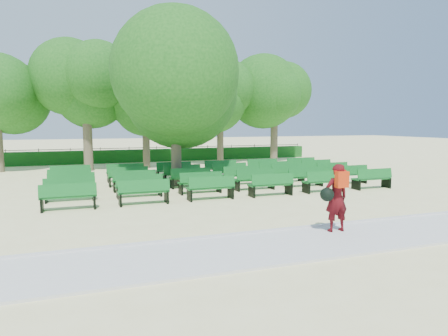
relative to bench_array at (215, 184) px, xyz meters
name	(u,v)px	position (x,y,z in m)	size (l,w,h in m)	color
ground	(198,193)	(-1.22, -1.47, -0.09)	(120.00, 120.00, 0.00)	#EFE79E
paving	(290,245)	(-1.22, -8.87, -0.06)	(30.00, 2.20, 0.06)	silver
curb	(268,232)	(-1.22, -7.72, -0.04)	(30.00, 0.12, 0.10)	silver
hedge	(144,156)	(-1.22, 12.53, 0.36)	(26.00, 0.70, 0.90)	#145017
fence	(143,161)	(-1.22, 12.93, -0.09)	(26.00, 0.10, 1.02)	black
tree_line	(154,167)	(-1.22, 8.53, -0.09)	(21.80, 6.80, 7.04)	#21631A
bench_array	(215,184)	(0.00, 0.00, 0.00)	(1.78, 0.67, 1.10)	#116421
tree_among	(175,82)	(-1.58, 0.80, 4.51)	(5.17, 5.17, 6.94)	brown
person	(336,197)	(0.37, -8.32, 0.86)	(0.82, 0.49, 1.73)	#480A0E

